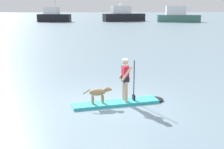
% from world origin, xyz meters
% --- Properties ---
extents(ground_plane, '(400.00, 400.00, 0.00)m').
position_xyz_m(ground_plane, '(0.00, 0.00, 0.00)').
color(ground_plane, slate).
extents(paddleboard, '(3.59, 1.06, 0.10)m').
position_xyz_m(paddleboard, '(0.23, 0.03, 0.05)').
color(paddleboard, '#33B2BF').
rests_on(paddleboard, ground_plane).
extents(person_paddler, '(0.63, 0.52, 1.63)m').
position_xyz_m(person_paddler, '(0.37, 0.04, 1.04)').
color(person_paddler, tan).
rests_on(person_paddler, paddleboard).
extents(dog, '(1.08, 0.29, 0.59)m').
position_xyz_m(dog, '(-0.64, -0.08, 0.51)').
color(dog, '#997A51').
rests_on(dog, paddleboard).
extents(moored_boat_outer, '(8.43, 4.54, 9.61)m').
position_xyz_m(moored_boat_outer, '(-5.85, 61.27, 1.39)').
color(moored_boat_outer, black).
rests_on(moored_boat_outer, ground_plane).
extents(moored_boat_starboard, '(11.38, 5.07, 4.56)m').
position_xyz_m(moored_boat_starboard, '(11.89, 61.45, 1.49)').
color(moored_boat_starboard, black).
rests_on(moored_boat_starboard, ground_plane).
extents(moored_boat_far_starboard, '(10.88, 5.40, 12.24)m').
position_xyz_m(moored_boat_far_starboard, '(24.72, 56.66, 1.49)').
color(moored_boat_far_starboard, '#3F7266').
rests_on(moored_boat_far_starboard, ground_plane).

